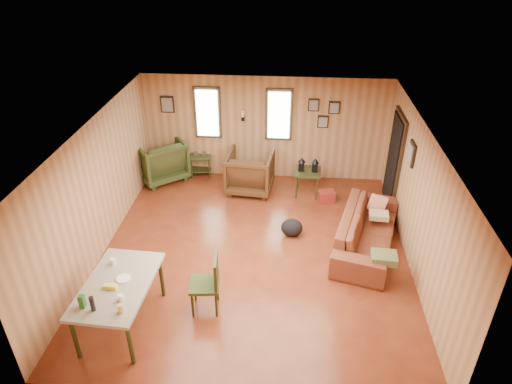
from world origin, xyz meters
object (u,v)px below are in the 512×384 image
sofa (368,225)px  end_table (201,162)px  recliner_green (160,158)px  recliner_brown (250,170)px  dining_table (117,288)px  side_table (308,170)px

sofa → end_table: size_ratio=3.77×
sofa → recliner_green: recliner_green is taller
recliner_brown → end_table: size_ratio=1.61×
dining_table → end_table: bearing=89.8°
side_table → dining_table: bearing=-124.1°
recliner_brown → recliner_green: (-2.13, 0.38, 0.03)m
end_table → side_table: (2.50, -0.70, 0.25)m
recliner_brown → recliner_green: 2.17m
recliner_brown → side_table: size_ratio=1.13×
end_table → side_table: bearing=-15.6°
sofa → side_table: sofa is taller
recliner_brown → end_table: (-1.23, 0.62, -0.15)m
recliner_green → dining_table: 4.60m
sofa → recliner_brown: recliner_brown is taller
end_table → dining_table: dining_table is taller
recliner_brown → dining_table: dining_table is taller
sofa → dining_table: 4.46m
end_table → sofa: bearing=-35.4°
side_table → recliner_green: bearing=172.4°
recliner_green → end_table: size_ratio=1.69×
end_table → side_table: side_table is taller
recliner_green → end_table: recliner_green is taller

